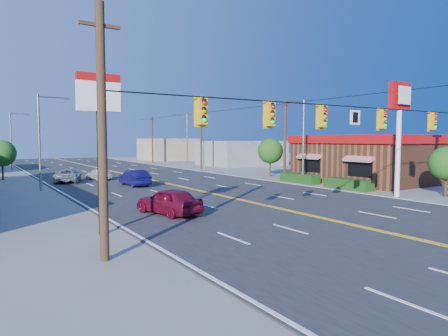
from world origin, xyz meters
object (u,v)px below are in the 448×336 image
signal_span (337,128)px  car_white (99,175)px  car_magenta (169,202)px  car_blue (135,178)px  car_silver (68,176)px  pizza_hut_sign (99,120)px  kfc (380,158)px  kfc_pylon (399,116)px

signal_span → car_white: 28.90m
car_magenta → car_blue: (3.23, 14.41, -0.02)m
car_white → car_silver: size_ratio=0.84×
pizza_hut_sign → car_magenta: bearing=29.4°
signal_span → car_white: signal_span is taller
car_magenta → car_silver: (-1.24, 20.87, -0.10)m
signal_span → kfc: (20.02, 12.00, -2.51)m
pizza_hut_sign → car_white: size_ratio=1.73×
signal_span → kfc: signal_span is taller
kfc_pylon → kfc: bearing=42.0°
kfc → car_blue: size_ratio=3.69×
signal_span → car_white: bearing=98.9°
signal_span → kfc: size_ratio=1.49×
pizza_hut_sign → car_white: bearing=75.0°
pizza_hut_sign → car_magenta: (4.50, 2.53, -4.43)m
kfc_pylon → car_silver: kfc_pylon is taller
kfc → car_white: size_ratio=4.13×
signal_span → car_silver: signal_span is taller
car_magenta → car_blue: bearing=-116.1°
car_magenta → car_blue: 14.76m
car_blue → car_white: car_blue is taller
signal_span → kfc: bearing=30.9°
kfc → car_blue: (-23.17, 8.94, -1.65)m
car_silver → car_blue: bearing=143.4°
signal_span → car_silver: (-7.62, 27.40, -4.23)m
car_magenta → car_white: size_ratio=1.12×
pizza_hut_sign → car_magenta: 6.80m
car_white → car_silver: car_silver is taller
pizza_hut_sign → car_magenta: pizza_hut_sign is taller
kfc_pylon → car_magenta: (-17.50, 2.53, -5.29)m
car_blue → car_white: bearing=-81.3°
pizza_hut_sign → car_blue: pizza_hut_sign is taller
car_blue → car_white: (-1.26, 7.30, -0.16)m
kfc → kfc_pylon: bearing=-138.0°
car_blue → car_white: size_ratio=1.12×
car_blue → car_magenta: bearing=76.3°
car_blue → car_silver: (-4.48, 6.46, -0.08)m
signal_span → car_blue: size_ratio=5.50×
kfc_pylon → car_magenta: size_ratio=1.92×
car_white → pizza_hut_sign: bearing=65.8°
kfc_pylon → car_silver: (-18.74, 23.40, -5.39)m
car_magenta → car_white: bearing=-108.7°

